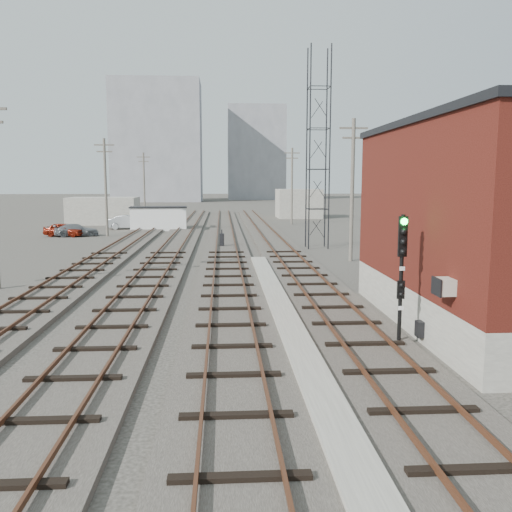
{
  "coord_description": "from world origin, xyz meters",
  "views": [
    {
      "loc": [
        -1.76,
        -6.17,
        5.1
      ],
      "look_at": [
        -0.45,
        14.77,
        2.2
      ],
      "focal_mm": 38.0,
      "sensor_mm": 36.0,
      "label": 1
    }
  ],
  "objects": [
    {
      "name": "ground",
      "position": [
        0.0,
        60.0,
        0.0
      ],
      "size": [
        320.0,
        320.0,
        0.0
      ],
      "primitive_type": "plane",
      "color": "#282621",
      "rests_on": "ground"
    },
    {
      "name": "track_right",
      "position": [
        2.5,
        39.0,
        0.11
      ],
      "size": [
        3.2,
        90.0,
        0.39
      ],
      "color": "#332D28",
      "rests_on": "ground"
    },
    {
      "name": "track_mid_right",
      "position": [
        -1.5,
        39.0,
        0.11
      ],
      "size": [
        3.2,
        90.0,
        0.39
      ],
      "color": "#332D28",
      "rests_on": "ground"
    },
    {
      "name": "track_mid_left",
      "position": [
        -5.5,
        39.0,
        0.11
      ],
      "size": [
        3.2,
        90.0,
        0.39
      ],
      "color": "#332D28",
      "rests_on": "ground"
    },
    {
      "name": "track_left",
      "position": [
        -9.5,
        39.0,
        0.11
      ],
      "size": [
        3.2,
        90.0,
        0.39
      ],
      "color": "#332D28",
      "rests_on": "ground"
    },
    {
      "name": "platform_curb",
      "position": [
        0.5,
        14.0,
        0.13
      ],
      "size": [
        0.9,
        28.0,
        0.26
      ],
      "primitive_type": "cube",
      "color": "gray",
      "rests_on": "ground"
    },
    {
      "name": "brick_building",
      "position": [
        7.5,
        12.0,
        3.63
      ],
      "size": [
        6.54,
        12.2,
        7.22
      ],
      "color": "gray",
      "rests_on": "ground"
    },
    {
      "name": "lattice_tower",
      "position": [
        5.5,
        35.0,
        7.5
      ],
      "size": [
        1.6,
        1.6,
        15.0
      ],
      "color": "black",
      "rests_on": "ground"
    },
    {
      "name": "utility_pole_left_b",
      "position": [
        -12.5,
        45.0,
        4.8
      ],
      "size": [
        1.8,
        0.24,
        9.0
      ],
      "color": "#595147",
      "rests_on": "ground"
    },
    {
      "name": "utility_pole_left_c",
      "position": [
        -12.5,
        70.0,
        4.8
      ],
      "size": [
        1.8,
        0.24,
        9.0
      ],
      "color": "#595147",
      "rests_on": "ground"
    },
    {
      "name": "utility_pole_right_a",
      "position": [
        6.5,
        28.0,
        4.8
      ],
      "size": [
        1.8,
        0.24,
        9.0
      ],
      "color": "#595147",
      "rests_on": "ground"
    },
    {
      "name": "utility_pole_right_b",
      "position": [
        6.5,
        58.0,
        4.8
      ],
      "size": [
        1.8,
        0.24,
        9.0
      ],
      "color": "#595147",
      "rests_on": "ground"
    },
    {
      "name": "apartment_left",
      "position": [
        -18.0,
        135.0,
        15.0
      ],
      "size": [
        22.0,
        14.0,
        30.0
      ],
      "primitive_type": "cube",
      "color": "gray",
      "rests_on": "ground"
    },
    {
      "name": "apartment_right",
      "position": [
        8.0,
        150.0,
        13.0
      ],
      "size": [
        16.0,
        12.0,
        26.0
      ],
      "primitive_type": "cube",
      "color": "gray",
      "rests_on": "ground"
    },
    {
      "name": "shed_left",
      "position": [
        -16.0,
        60.0,
        1.6
      ],
      "size": [
        8.0,
        5.0,
        3.2
      ],
      "primitive_type": "cube",
      "color": "gray",
      "rests_on": "ground"
    },
    {
      "name": "shed_right",
      "position": [
        9.0,
        70.0,
        2.0
      ],
      "size": [
        6.0,
        6.0,
        4.0
      ],
      "primitive_type": "cube",
      "color": "gray",
      "rests_on": "ground"
    },
    {
      "name": "signal_mast",
      "position": [
        3.7,
        9.83,
        2.42
      ],
      "size": [
        0.4,
        0.41,
        4.11
      ],
      "color": "gray",
      "rests_on": "ground"
    },
    {
      "name": "switch_stand",
      "position": [
        -1.81,
        35.06,
        0.64
      ],
      "size": [
        0.36,
        0.36,
        1.36
      ],
      "rotation": [
        0.0,
        0.0,
        -0.17
      ],
      "color": "black",
      "rests_on": "ground"
    },
    {
      "name": "site_trailer",
      "position": [
        -8.42,
        51.1,
        1.25
      ],
      "size": [
        6.07,
        2.99,
        2.48
      ],
      "rotation": [
        0.0,
        0.0,
        0.07
      ],
      "color": "white",
      "rests_on": "ground"
    },
    {
      "name": "car_red",
      "position": [
        -16.44,
        45.01,
        0.64
      ],
      "size": [
        4.02,
        2.35,
        1.28
      ],
      "primitive_type": "imported",
      "rotation": [
        0.0,
        0.0,
        1.34
      ],
      "color": "maroon",
      "rests_on": "ground"
    },
    {
      "name": "car_silver",
      "position": [
        -11.84,
        52.75,
        0.74
      ],
      "size": [
        4.6,
        1.94,
        1.48
      ],
      "primitive_type": "imported",
      "rotation": [
        0.0,
        0.0,
        1.66
      ],
      "color": "#9EA1A6",
      "rests_on": "ground"
    },
    {
      "name": "car_grey",
      "position": [
        -15.37,
        45.11,
        0.58
      ],
      "size": [
        4.32,
        2.64,
        1.17
      ],
      "primitive_type": "imported",
      "rotation": [
        0.0,
        0.0,
        1.84
      ],
      "color": "slate",
      "rests_on": "ground"
    }
  ]
}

